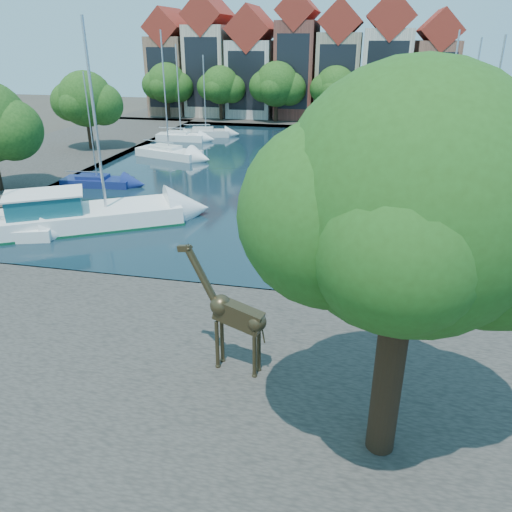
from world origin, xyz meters
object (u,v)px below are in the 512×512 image
Objects in this scene: plane_tree at (415,211)px; motorsailer at (76,213)px; giraffe_statue at (232,314)px; sailboat_right_a at (473,216)px.

motorsailer is at bearing 140.29° from plane_tree.
motorsailer is (-13.72, 12.95, -1.68)m from giraffe_statue.
sailboat_right_a is (11.35, 19.02, -2.06)m from giraffe_statue.
sailboat_right_a reaches higher than plane_tree.
giraffe_statue is 22.24m from sailboat_right_a.
sailboat_right_a is at bearing 13.61° from motorsailer.
plane_tree is 25.49m from motorsailer.
giraffe_statue is at bearing -43.35° from motorsailer.
motorsailer is 25.79m from sailboat_right_a.
giraffe_statue is (-5.21, 2.77, -4.96)m from plane_tree.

